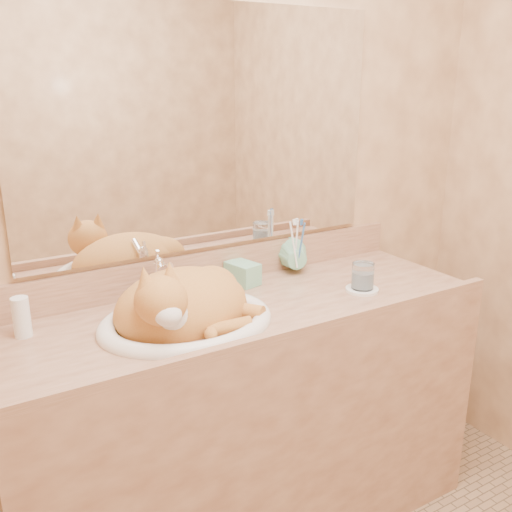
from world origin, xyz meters
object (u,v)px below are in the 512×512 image
water_glass (363,276)px  soap_dispenser (254,264)px  toothbrush_cup (297,262)px  vanity_counter (248,421)px  cat (181,302)px  sink_basin (186,299)px

water_glass → soap_dispenser: bearing=144.4°
soap_dispenser → toothbrush_cup: (0.20, 0.02, -0.03)m
vanity_counter → soap_dispenser: 0.54m
cat → soap_dispenser: bearing=19.9°
vanity_counter → toothbrush_cup: size_ratio=13.09×
toothbrush_cup → water_glass: toothbrush_cup is taller
sink_basin → cat: cat is taller
vanity_counter → cat: bearing=-177.7°
cat → toothbrush_cup: 0.57m
cat → toothbrush_cup: size_ratio=3.49×
soap_dispenser → water_glass: bearing=-49.2°
vanity_counter → water_glass: (0.41, -0.08, 0.48)m
vanity_counter → water_glass: size_ratio=17.79×
cat → soap_dispenser: (0.34, 0.15, 0.02)m
soap_dispenser → sink_basin: bearing=-168.1°
sink_basin → water_glass: bearing=7.8°
cat → water_glass: size_ratio=4.74×
toothbrush_cup → water_glass: 0.26m
vanity_counter → water_glass: 0.64m
cat → soap_dispenser: cat is taller
vanity_counter → soap_dispenser: (0.11, 0.14, 0.51)m
vanity_counter → water_glass: water_glass is taller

